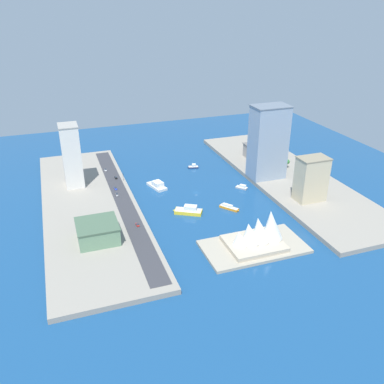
# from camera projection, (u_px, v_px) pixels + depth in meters

# --- Properties ---
(ground_plane) EXTENTS (440.00, 440.00, 0.00)m
(ground_plane) POSITION_uv_depth(u_px,v_px,m) (196.00, 192.00, 342.60)
(ground_plane) COLOR navy
(quay_west) EXTENTS (70.00, 240.00, 3.49)m
(quay_west) POSITION_uv_depth(u_px,v_px,m) (287.00, 177.00, 368.14)
(quay_west) COLOR gray
(quay_west) RESTS_ON ground_plane
(quay_east) EXTENTS (70.00, 240.00, 3.49)m
(quay_east) POSITION_uv_depth(u_px,v_px,m) (90.00, 207.00, 315.55)
(quay_east) COLOR gray
(quay_east) RESTS_ON ground_plane
(peninsula_point) EXTENTS (67.00, 36.35, 2.00)m
(peninsula_point) POSITION_uv_depth(u_px,v_px,m) (254.00, 247.00, 265.96)
(peninsula_point) COLOR #A89E89
(peninsula_point) RESTS_ON ground_plane
(road_strip) EXTENTS (12.70, 228.00, 0.15)m
(road_strip) POSITION_uv_depth(u_px,v_px,m) (123.00, 200.00, 322.42)
(road_strip) COLOR #38383D
(road_strip) RESTS_ON quay_east
(ferry_white_commuter) EXTENTS (14.18, 22.82, 6.05)m
(ferry_white_commuter) POSITION_uv_depth(u_px,v_px,m) (157.00, 185.00, 350.31)
(ferry_white_commuter) COLOR silver
(ferry_white_commuter) RESTS_ON ground_plane
(patrol_launch_navy) EXTENTS (10.92, 6.77, 3.92)m
(patrol_launch_navy) POSITION_uv_depth(u_px,v_px,m) (193.00, 167.00, 391.62)
(patrol_launch_navy) COLOR #1E284C
(patrol_launch_navy) RESTS_ON ground_plane
(yacht_sleek_gray) EXTENTS (9.86, 10.57, 3.55)m
(yacht_sleek_gray) POSITION_uv_depth(u_px,v_px,m) (242.00, 187.00, 349.11)
(yacht_sleek_gray) COLOR #999EA3
(yacht_sleek_gray) RESTS_ON ground_plane
(ferry_yellow_fast) EXTENTS (22.10, 17.17, 6.59)m
(ferry_yellow_fast) POSITION_uv_depth(u_px,v_px,m) (189.00, 211.00, 308.40)
(ferry_yellow_fast) COLOR yellow
(ferry_yellow_fast) RESTS_ON ground_plane
(water_taxi_orange) EXTENTS (12.34, 15.28, 3.60)m
(water_taxi_orange) POSITION_uv_depth(u_px,v_px,m) (229.00, 207.00, 315.15)
(water_taxi_orange) COLOR orange
(water_taxi_orange) RESTS_ON ground_plane
(hotel_broad_white) EXTENTS (15.25, 19.62, 52.71)m
(hotel_broad_white) POSITION_uv_depth(u_px,v_px,m) (72.00, 156.00, 336.77)
(hotel_broad_white) COLOR silver
(hotel_broad_white) RESTS_ON quay_east
(carpark_squat_concrete) EXTENTS (32.68, 23.62, 13.45)m
(carpark_squat_concrete) POSITION_uv_depth(u_px,v_px,m) (262.00, 151.00, 405.42)
(carpark_squat_concrete) COLOR gray
(carpark_squat_concrete) RESTS_ON quay_west
(office_block_beige) EXTENTS (23.26, 15.77, 35.20)m
(office_block_beige) POSITION_uv_depth(u_px,v_px,m) (311.00, 179.00, 315.56)
(office_block_beige) COLOR #C6B793
(office_block_beige) RESTS_ON quay_west
(terminal_long_green) EXTENTS (26.79, 26.65, 12.41)m
(terminal_long_green) POSITION_uv_depth(u_px,v_px,m) (98.00, 231.00, 266.59)
(terminal_long_green) COLOR slate
(terminal_long_green) RESTS_ON quay_east
(tower_tall_glass) EXTENTS (31.08, 20.66, 63.82)m
(tower_tall_glass) POSITION_uv_depth(u_px,v_px,m) (268.00, 142.00, 350.92)
(tower_tall_glass) COLOR #8C9EB2
(tower_tall_glass) RESTS_ON quay_west
(van_white) EXTENTS (1.98, 4.84, 1.62)m
(van_white) POSITION_uv_depth(u_px,v_px,m) (105.00, 170.00, 376.01)
(van_white) COLOR black
(van_white) RESTS_ON road_strip
(hatchback_blue) EXTENTS (2.18, 5.08, 1.49)m
(hatchback_blue) POSITION_uv_depth(u_px,v_px,m) (116.00, 188.00, 339.59)
(hatchback_blue) COLOR black
(hatchback_blue) RESTS_ON road_strip
(pickup_red) EXTENTS (2.11, 4.46, 1.41)m
(pickup_red) POSITION_uv_depth(u_px,v_px,m) (137.00, 225.00, 285.21)
(pickup_red) COLOR black
(pickup_red) RESTS_ON road_strip
(suv_black) EXTENTS (1.93, 5.19, 1.51)m
(suv_black) POSITION_uv_depth(u_px,v_px,m) (116.00, 178.00, 360.02)
(suv_black) COLOR black
(suv_black) RESTS_ON road_strip
(sedan_silver) EXTENTS (2.03, 4.57, 1.70)m
(sedan_silver) POSITION_uv_depth(u_px,v_px,m) (117.00, 195.00, 328.56)
(sedan_silver) COLOR black
(sedan_silver) RESTS_ON road_strip
(traffic_light_waterfront) EXTENTS (0.36, 0.36, 6.50)m
(traffic_light_waterfront) POSITION_uv_depth(u_px,v_px,m) (123.00, 176.00, 354.53)
(traffic_light_waterfront) COLOR black
(traffic_light_waterfront) RESTS_ON quay_east
(opera_landmark) EXTENTS (37.73, 29.57, 24.53)m
(opera_landmark) POSITION_uv_depth(u_px,v_px,m) (258.00, 233.00, 262.39)
(opera_landmark) COLOR #BCAD93
(opera_landmark) RESTS_ON peninsula_point
(park_tree_cluster) EXTENTS (18.99, 14.27, 8.43)m
(park_tree_cluster) POSITION_uv_depth(u_px,v_px,m) (275.00, 161.00, 382.89)
(park_tree_cluster) COLOR brown
(park_tree_cluster) RESTS_ON quay_west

